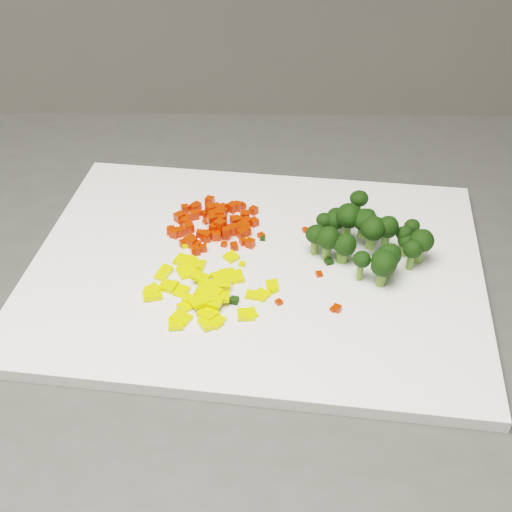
{
  "coord_description": "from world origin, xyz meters",
  "views": [
    {
      "loc": [
        0.27,
        -0.48,
        1.39
      ],
      "look_at": [
        0.34,
        0.13,
        0.92
      ],
      "focal_mm": 50.0,
      "sensor_mm": 36.0,
      "label": 1
    }
  ],
  "objects": [
    {
      "name": "counter_block",
      "position": [
        0.3,
        0.15,
        0.45
      ],
      "size": [
        1.18,
        0.9,
        0.9
      ],
      "primitive_type": "cube",
      "rotation": [
        0.0,
        0.0,
        -0.13
      ],
      "color": "#41413E",
      "rests_on": "ground"
    },
    {
      "name": "cutting_board",
      "position": [
        0.34,
        0.13,
        0.91
      ],
      "size": [
        0.57,
        0.49,
        0.01
      ],
      "primitive_type": "cube",
      "rotation": [
        0.0,
        0.0,
        -0.25
      ],
      "color": "white",
      "rests_on": "counter_block"
    },
    {
      "name": "carrot_pile",
      "position": [
        0.3,
        0.2,
        0.93
      ],
      "size": [
        0.11,
        0.11,
        0.03
      ],
      "primitive_type": null,
      "color": "red",
      "rests_on": "cutting_board"
    },
    {
      "name": "pepper_pile",
      "position": [
        0.29,
        0.09,
        0.92
      ],
      "size": [
        0.13,
        0.13,
        0.02
      ],
      "primitive_type": null,
      "color": "yellow",
      "rests_on": "cutting_board"
    },
    {
      "name": "broccoli_pile",
      "position": [
        0.46,
        0.14,
        0.94
      ],
      "size": [
        0.13,
        0.13,
        0.06
      ],
      "primitive_type": null,
      "color": "black",
      "rests_on": "cutting_board"
    },
    {
      "name": "carrot_cube_0",
      "position": [
        0.3,
        0.24,
        0.92
      ],
      "size": [
        0.01,
        0.01,
        0.01
      ],
      "primitive_type": "cube",
      "rotation": [
        0.0,
        0.0,
        2.31
      ],
      "color": "red",
      "rests_on": "carrot_pile"
    },
    {
      "name": "carrot_cube_1",
      "position": [
        0.31,
        0.21,
        0.93
      ],
      "size": [
        0.01,
        0.01,
        0.01
      ],
      "primitive_type": "cube",
      "rotation": [
        0.0,
        0.0,
        1.36
      ],
      "color": "red",
      "rests_on": "carrot_pile"
    },
    {
      "name": "carrot_cube_2",
      "position": [
        0.33,
        0.17,
        0.92
      ],
      "size": [
        0.01,
        0.01,
        0.01
      ],
      "primitive_type": "cube",
      "rotation": [
        0.0,
        0.0,
        1.94
      ],
      "color": "red",
      "rests_on": "carrot_pile"
    },
    {
      "name": "carrot_cube_3",
      "position": [
        0.32,
        0.16,
        0.92
      ],
      "size": [
        0.01,
        0.01,
        0.01
      ],
      "primitive_type": "cube",
      "rotation": [
        0.0,
        0.0,
        1.68
      ],
      "color": "red",
      "rests_on": "carrot_pile"
    },
    {
      "name": "carrot_cube_4",
      "position": [
        0.28,
        0.16,
        0.92
      ],
      "size": [
        0.01,
        0.01,
        0.01
      ],
      "primitive_type": "cube",
      "rotation": [
        0.0,
        0.0,
        0.01
      ],
      "color": "red",
      "rests_on": "carrot_pile"
    },
    {
      "name": "carrot_cube_5",
      "position": [
        0.3,
        0.21,
        0.92
      ],
      "size": [
        0.01,
        0.01,
        0.01
      ],
      "primitive_type": "cube",
      "rotation": [
        0.0,
        0.0,
        1.05
      ],
      "color": "red",
      "rests_on": "carrot_pile"
    },
    {
      "name": "carrot_cube_6",
      "position": [
        0.34,
        0.21,
        0.92
      ],
      "size": [
        0.01,
        0.01,
        0.01
      ],
      "primitive_type": "cube",
      "rotation": [
        0.0,
        0.0,
        2.1
      ],
      "color": "red",
      "rests_on": "carrot_pile"
    },
    {
      "name": "carrot_cube_7",
      "position": [
        0.3,
        0.2,
        0.92
      ],
      "size": [
        0.01,
        0.01,
        0.01
      ],
      "primitive_type": "cube",
      "rotation": [
        0.0,
        0.0,
        2.38
      ],
      "color": "red",
      "rests_on": "carrot_pile"
    },
    {
      "name": "carrot_cube_8",
      "position": [
        0.3,
        0.22,
        0.93
      ],
      "size": [
        0.01,
        0.01,
        0.01
      ],
      "primitive_type": "cube",
      "rotation": [
        0.0,
        0.0,
        1.58
      ],
      "color": "red",
      "rests_on": "carrot_pile"
    },
    {
      "name": "carrot_cube_9",
      "position": [
        0.29,
        0.18,
        0.92
      ],
      "size": [
        0.01,
        0.01,
        0.01
      ],
      "primitive_type": "cube",
      "rotation": [
        0.0,
        0.0,
        0.25
      ],
      "color": "red",
      "rests_on": "carrot_pile"
    },
    {
      "name": "carrot_cube_10",
      "position": [
        0.33,
        0.24,
        0.92
      ],
      "size": [
        0.01,
        0.01,
        0.01
      ],
      "primitive_type": "cube",
      "rotation": [
        0.0,
        0.0,
        1.09
      ],
      "color": "red",
      "rests_on": "carrot_pile"
    },
    {
      "name": "carrot_cube_11",
      "position": [
        0.35,
        0.23,
        0.92
      ],
      "size": [
        0.01,
        0.01,
        0.01
      ],
      "primitive_type": "cube",
      "rotation": [
        0.0,
        0.0,
        2.36
      ],
      "color": "red",
      "rests_on": "carrot_pile"
    },
    {
      "name": "carrot_cube_12",
      "position": [
        0.25,
        0.2,
        0.92
      ],
      "size": [
        0.01,
        0.01,
        0.01
      ],
      "primitive_type": "cube",
      "rotation": [
        0.0,
        0.0,
        1.61
      ],
      "color": "red",
      "rests_on": "carrot_pile"
    },
    {
      "name": "carrot_cube_13",
      "position": [
        0.33,
        0.18,
        0.92
      ],
      "size": [
        0.01,
        0.01,
        0.01
      ],
      "primitive_type": "cube",
      "rotation": [
        0.0,
        0.0,
        2.12
      ],
      "color": "red",
      "rests_on": "carrot_pile"
    },
    {
      "name": "carrot_cube_14",
      "position": [
        0.34,
        0.16,
        0.92
      ],
      "size": [
        0.01,
        0.01,
        0.01
      ],
      "primitive_type": "cube",
      "rotation": [
        0.0,
        0.0,
        0.97
      ],
      "color": "red",
      "rests_on": "carrot_pile"
    },
    {
      "name": "carrot_cube_15",
      "position": [
        0.27,
        0.17,
        0.92
      ],
      "size": [
        0.01,
        0.01,
        0.01
      ],
      "primitive_type": "cube",
      "rotation": [
        0.0,
        0.0,
        0.95
      ],
      "color": "red",
      "rests_on": "carrot_pile"
    },
    {
      "name": "carrot_cube_16",
      "position": [
        0.3,
        0.19,
        0.92
      ],
      "size": [
        0.01,
        0.01,
        0.01
      ],
      "primitive_type": "cube",
      "rotation": [
        0.0,
        0.0,
        2.56
      ],
      "color": "red",
      "rests_on": "carrot_pile"
    },
    {
      "name": "carrot_cube_17",
      "position": [
        0.31,
        0.24,
        0.92
      ],
      "size": [
        0.01,
        0.01,
        0.01
      ],
      "primitive_type": "cube",
      "rotation": [
        0.0,
        0.0,
        2.34
      ],
      "color": "red",
      "rests_on": "carrot_pile"
    },
    {
      "name": "carrot_cube_18",
      "position": [
        0.31,
        0.23,
        0.92
      ],
      "size": [
        0.01,
        0.01,
        0.01
      ],
      "primitive_type": "cube",
      "rotation": [
        0.0,
        0.0,
        1.28
      ],
      "color": "red",
      "rests_on": "carrot_pile"
    },
    {
      "name": "carrot_cube_19",
      "position": [
        0.27,
        0.22,
        0.92
      ],
      "size": [
        0.01,
        0.01,
        0.01
      ],
      "primitive_type": "cube",
      "rotation": [
        0.0,
        0.0,
        2.28
      ],
      "color": "red",
      "rests_on": "carrot_pile"
    },
    {
      "name": "carrot_cube_20",
      "position": [
        0.34,
        0.21,
        0.92
      ],
      "size": [
        0.01,
        0.01,
        0.01
      ],
      "primitive_type": "cube",
      "rotation": [
        0.0,
        0.0,
        2.36
      ],
      "color": "red",
      "rests_on": "carrot_pile"
    },
    {
      "name": "carrot_cube_21",
      "position": [
        0.28,
        0.23,
        0.92
      ],
      "size": [
        0.01,
        0.01,
        0.01
      ],
      "primitive_type": "cube",
      "rotation": [
        0.0,
        0.0,
        1.74
      ],
      "color": "red",
      "rests_on": "carrot_pile"
    },
    {
      "name": "carrot_cube_22",
      "position": [
        0.3,
        0.18,
        0.92
      ],
      "size": [
        0.01,
        0.01,
        0.01
      ],
      "primitive_type": "cube",
      "rotation": [
        0.0,
        0.0,
        1.54
      ],
      "color": "red",
      "rests_on": "carrot_pile"
    },
    {
      "name": "carrot_cube_23",
      "position": [
        0.32,
        0.19,
        0.92
      ],
      "size": [
        0.01,
        0.01,
        0.01
      ],
      "primitive_type": "cube",
      "rotation": [
        0.0,
        0.0,
        0.11
      ],
      "color": "red",
      "rests_on": "carrot_pile"
    },
    {
      "name": "carrot_cube_24",
      "position": [
        0.3,
        0.22,
        0.93
      ],
      "size": [
        0.01,
        0.01,
        0.01
      ],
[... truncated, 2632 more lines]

